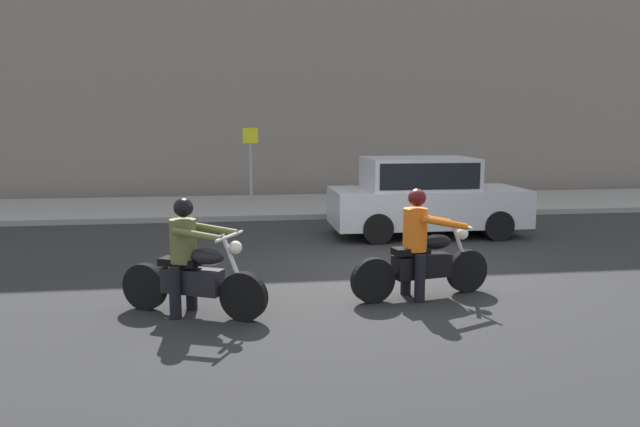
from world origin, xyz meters
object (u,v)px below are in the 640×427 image
Objects in this scene: parked_sedan_silver at (424,196)px; street_sign_post at (251,157)px; motorcycle_with_rider_olive at (191,267)px; motorcycle_with_rider_orange_stripe at (421,254)px.

parked_sedan_silver is 1.91× the size of street_sign_post.
motorcycle_with_rider_orange_stripe is (3.18, 0.36, 0.01)m from motorcycle_with_rider_olive.
street_sign_post is (-3.64, 4.96, 0.61)m from parked_sedan_silver.
street_sign_post is (-2.13, 9.61, 0.85)m from motorcycle_with_rider_orange_stripe.
parked_sedan_silver is at bearing 72.01° from motorcycle_with_rider_orange_stripe.
street_sign_post reaches higher than parked_sedan_silver.
motorcycle_with_rider_orange_stripe is at bearing -77.51° from street_sign_post.
motorcycle_with_rider_orange_stripe is at bearing -107.99° from parked_sedan_silver.
motorcycle_with_rider_olive is 10.06m from street_sign_post.
parked_sedan_silver reaches higher than motorcycle_with_rider_olive.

